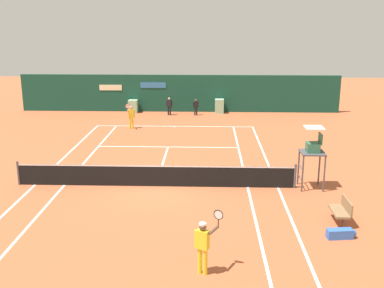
{
  "coord_description": "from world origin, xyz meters",
  "views": [
    {
      "loc": [
        2.23,
        -18.6,
        6.94
      ],
      "look_at": [
        1.45,
        4.14,
        0.8
      ],
      "focal_mm": 42.7,
      "sensor_mm": 36.0,
      "label": 1
    }
  ],
  "objects_px": {
    "player_bench": "(342,209)",
    "tennis_ball_by_sideline": "(115,144)",
    "ball_kid_centre_post": "(196,106)",
    "tennis_ball_near_service_line": "(142,146)",
    "tennis_ball_mid_court": "(141,138)",
    "umpire_chair": "(313,149)",
    "ball_kid_right_post": "(169,105)",
    "equipment_bag": "(342,234)",
    "player_near_side": "(203,243)",
    "player_on_baseline": "(131,115)"
  },
  "relations": [
    {
      "from": "umpire_chair",
      "to": "ball_kid_centre_post",
      "type": "relative_size",
      "value": 2.16
    },
    {
      "from": "ball_kid_centre_post",
      "to": "player_bench",
      "type": "bearing_deg",
      "value": 96.85
    },
    {
      "from": "equipment_bag",
      "to": "tennis_ball_by_sideline",
      "type": "relative_size",
      "value": 14.72
    },
    {
      "from": "ball_kid_centre_post",
      "to": "tennis_ball_by_sideline",
      "type": "distance_m",
      "value": 9.74
    },
    {
      "from": "tennis_ball_mid_court",
      "to": "player_near_side",
      "type": "bearing_deg",
      "value": -75.55
    },
    {
      "from": "equipment_bag",
      "to": "player_near_side",
      "type": "xyz_separation_m",
      "value": [
        -4.58,
        -2.33,
        0.79
      ]
    },
    {
      "from": "player_on_baseline",
      "to": "player_bench",
      "type": "bearing_deg",
      "value": 112.74
    },
    {
      "from": "player_near_side",
      "to": "tennis_ball_mid_court",
      "type": "height_order",
      "value": "player_near_side"
    },
    {
      "from": "ball_kid_right_post",
      "to": "player_bench",
      "type": "bearing_deg",
      "value": 121.9
    },
    {
      "from": "tennis_ball_by_sideline",
      "to": "equipment_bag",
      "type": "bearing_deg",
      "value": -49.52
    },
    {
      "from": "equipment_bag",
      "to": "player_bench",
      "type": "bearing_deg",
      "value": 76.41
    },
    {
      "from": "player_bench",
      "to": "equipment_bag",
      "type": "bearing_deg",
      "value": 166.41
    },
    {
      "from": "equipment_bag",
      "to": "ball_kid_centre_post",
      "type": "xyz_separation_m",
      "value": [
        -5.38,
        20.21,
        0.56
      ]
    },
    {
      "from": "tennis_ball_near_service_line",
      "to": "player_on_baseline",
      "type": "bearing_deg",
      "value": 106.98
    },
    {
      "from": "player_near_side",
      "to": "tennis_ball_near_service_line",
      "type": "height_order",
      "value": "player_near_side"
    },
    {
      "from": "umpire_chair",
      "to": "equipment_bag",
      "type": "distance_m",
      "value": 4.97
    },
    {
      "from": "ball_kid_centre_post",
      "to": "tennis_ball_by_sideline",
      "type": "relative_size",
      "value": 18.32
    },
    {
      "from": "player_on_baseline",
      "to": "tennis_ball_near_service_line",
      "type": "bearing_deg",
      "value": 95.3
    },
    {
      "from": "player_on_baseline",
      "to": "ball_kid_right_post",
      "type": "distance_m",
      "value": 5.06
    },
    {
      "from": "umpire_chair",
      "to": "equipment_bag",
      "type": "xyz_separation_m",
      "value": [
        0.04,
        -4.71,
        -1.57
      ]
    },
    {
      "from": "player_bench",
      "to": "ball_kid_right_post",
      "type": "height_order",
      "value": "ball_kid_right_post"
    },
    {
      "from": "umpire_chair",
      "to": "tennis_ball_by_sideline",
      "type": "distance_m",
      "value": 12.15
    },
    {
      "from": "player_bench",
      "to": "player_near_side",
      "type": "height_order",
      "value": "player_near_side"
    },
    {
      "from": "equipment_bag",
      "to": "tennis_ball_near_service_line",
      "type": "bearing_deg",
      "value": 126.3
    },
    {
      "from": "ball_kid_centre_post",
      "to": "tennis_ball_near_service_line",
      "type": "distance_m",
      "value": 9.48
    },
    {
      "from": "equipment_bag",
      "to": "player_near_side",
      "type": "relative_size",
      "value": 0.56
    },
    {
      "from": "player_bench",
      "to": "ball_kid_centre_post",
      "type": "bearing_deg",
      "value": 16.66
    },
    {
      "from": "equipment_bag",
      "to": "player_on_baseline",
      "type": "height_order",
      "value": "player_on_baseline"
    },
    {
      "from": "player_near_side",
      "to": "tennis_ball_mid_court",
      "type": "xyz_separation_m",
      "value": [
        -3.96,
        15.37,
        -0.91
      ]
    },
    {
      "from": "player_near_side",
      "to": "tennis_ball_near_service_line",
      "type": "xyz_separation_m",
      "value": [
        -3.64,
        13.51,
        -0.91
      ]
    },
    {
      "from": "ball_kid_centre_post",
      "to": "tennis_ball_mid_court",
      "type": "relative_size",
      "value": 18.32
    },
    {
      "from": "tennis_ball_by_sideline",
      "to": "umpire_chair",
      "type": "bearing_deg",
      "value": -34.93
    },
    {
      "from": "player_on_baseline",
      "to": "tennis_ball_mid_court",
      "type": "xyz_separation_m",
      "value": [
        1.04,
        -2.59,
        -0.87
      ]
    },
    {
      "from": "umpire_chair",
      "to": "player_near_side",
      "type": "distance_m",
      "value": 8.41
    },
    {
      "from": "player_bench",
      "to": "tennis_ball_by_sideline",
      "type": "bearing_deg",
      "value": 44.51
    },
    {
      "from": "equipment_bag",
      "to": "tennis_ball_mid_court",
      "type": "bearing_deg",
      "value": 123.2
    },
    {
      "from": "umpire_chair",
      "to": "tennis_ball_mid_court",
      "type": "distance_m",
      "value": 12.02
    },
    {
      "from": "umpire_chair",
      "to": "tennis_ball_near_service_line",
      "type": "xyz_separation_m",
      "value": [
        -8.18,
        6.47,
        -1.69
      ]
    },
    {
      "from": "player_bench",
      "to": "player_near_side",
      "type": "xyz_separation_m",
      "value": [
        -4.87,
        -3.56,
        0.44
      ]
    },
    {
      "from": "player_on_baseline",
      "to": "ball_kid_centre_post",
      "type": "height_order",
      "value": "player_on_baseline"
    },
    {
      "from": "equipment_bag",
      "to": "tennis_ball_by_sideline",
      "type": "height_order",
      "value": "equipment_bag"
    },
    {
      "from": "player_on_baseline",
      "to": "ball_kid_right_post",
      "type": "relative_size",
      "value": 1.3
    },
    {
      "from": "player_near_side",
      "to": "ball_kid_right_post",
      "type": "height_order",
      "value": "player_near_side"
    },
    {
      "from": "player_bench",
      "to": "ball_kid_right_post",
      "type": "relative_size",
      "value": 0.88
    },
    {
      "from": "player_near_side",
      "to": "tennis_ball_by_sideline",
      "type": "distance_m",
      "value": 14.94
    },
    {
      "from": "player_bench",
      "to": "tennis_ball_mid_court",
      "type": "bearing_deg",
      "value": 36.78
    },
    {
      "from": "ball_kid_centre_post",
      "to": "tennis_ball_by_sideline",
      "type": "bearing_deg",
      "value": 52.47
    },
    {
      "from": "player_bench",
      "to": "tennis_ball_mid_court",
      "type": "relative_size",
      "value": 17.52
    },
    {
      "from": "player_on_baseline",
      "to": "tennis_ball_by_sideline",
      "type": "relative_size",
      "value": 25.92
    },
    {
      "from": "equipment_bag",
      "to": "ball_kid_centre_post",
      "type": "height_order",
      "value": "ball_kid_centre_post"
    }
  ]
}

